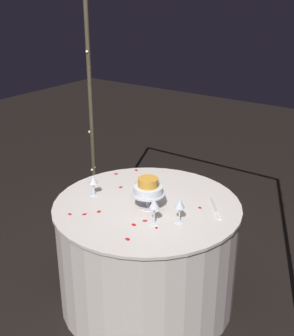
{
  "coord_description": "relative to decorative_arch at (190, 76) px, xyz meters",
  "views": [
    {
      "loc": [
        1.53,
        -2.13,
        2.14
      ],
      "look_at": [
        0.0,
        0.0,
        1.04
      ],
      "focal_mm": 46.63,
      "sensor_mm": 36.0,
      "label": 1
    }
  ],
  "objects": [
    {
      "name": "rose_petal_6",
      "position": [
        0.13,
        -0.71,
        -0.78
      ],
      "size": [
        0.04,
        0.04,
        0.0
      ],
      "primitive_type": "ellipsoid",
      "rotation": [
        0.0,
        0.0,
        3.71
      ],
      "color": "red",
      "rests_on": "main_table"
    },
    {
      "name": "main_table",
      "position": [
        0.0,
        -0.51,
        -1.17
      ],
      "size": [
        1.27,
        1.27,
        0.78
      ],
      "color": "silver",
      "rests_on": "ground"
    },
    {
      "name": "rose_petal_9",
      "position": [
        -0.24,
        -0.87,
        -0.78
      ],
      "size": [
        0.03,
        0.04,
        0.0
      ],
      "primitive_type": "ellipsoid",
      "rotation": [
        0.0,
        0.0,
        1.16
      ],
      "color": "red",
      "rests_on": "main_table"
    },
    {
      "name": "rose_petal_5",
      "position": [
        0.23,
        -0.74,
        -0.78
      ],
      "size": [
        0.03,
        0.03,
        0.0
      ],
      "primitive_type": "ellipsoid",
      "rotation": [
        0.0,
        0.0,
        2.47
      ],
      "color": "red",
      "rests_on": "main_table"
    },
    {
      "name": "ground_plane",
      "position": [
        0.0,
        -0.51,
        -1.57
      ],
      "size": [
        12.0,
        12.0,
        0.0
      ],
      "primitive_type": "plane",
      "color": "black"
    },
    {
      "name": "rose_petal_10",
      "position": [
        -0.41,
        -0.09,
        -0.78
      ],
      "size": [
        0.04,
        0.04,
        0.0
      ],
      "primitive_type": "ellipsoid",
      "rotation": [
        0.0,
        0.0,
        5.76
      ],
      "color": "red",
      "rests_on": "main_table"
    },
    {
      "name": "rose_petal_4",
      "position": [
        -0.49,
        -0.25,
        -0.78
      ],
      "size": [
        0.04,
        0.04,
        0.0
      ],
      "primitive_type": "ellipsoid",
      "rotation": [
        0.0,
        0.0,
        3.79
      ],
      "color": "red",
      "rests_on": "main_table"
    },
    {
      "name": "rose_petal_2",
      "position": [
        0.1,
        -0.79,
        -0.78
      ],
      "size": [
        0.04,
        0.03,
        0.0
      ],
      "primitive_type": "ellipsoid",
      "rotation": [
        0.0,
        0.0,
        2.88
      ],
      "color": "red",
      "rests_on": "main_table"
    },
    {
      "name": "rose_petal_11",
      "position": [
        0.17,
        -0.95,
        -0.78
      ],
      "size": [
        0.04,
        0.03,
        0.0
      ],
      "primitive_type": "ellipsoid",
      "rotation": [
        0.0,
        0.0,
        2.81
      ],
      "color": "red",
      "rests_on": "main_table"
    },
    {
      "name": "rose_petal_0",
      "position": [
        -0.19,
        -0.79,
        -0.78
      ],
      "size": [
        0.03,
        0.04,
        0.0
      ],
      "primitive_type": "ellipsoid",
      "rotation": [
        0.0,
        0.0,
        1.73
      ],
      "color": "red",
      "rests_on": "main_table"
    },
    {
      "name": "rose_petal_7",
      "position": [
        0.32,
        -0.36,
        -0.78
      ],
      "size": [
        0.04,
        0.03,
        0.0
      ],
      "primitive_type": "ellipsoid",
      "rotation": [
        0.0,
        0.0,
        2.6
      ],
      "color": "red",
      "rests_on": "main_table"
    },
    {
      "name": "wine_glass_2",
      "position": [
        -0.38,
        -0.62,
        -0.68
      ],
      "size": [
        0.06,
        0.06,
        0.14
      ],
      "color": "silver",
      "rests_on": "main_table"
    },
    {
      "name": "rose_petal_8",
      "position": [
        -0.31,
        -0.42,
        -0.78
      ],
      "size": [
        0.03,
        0.04,
        0.0
      ],
      "primitive_type": "ellipsoid",
      "rotation": [
        0.0,
        0.0,
        4.54
      ],
      "color": "red",
      "rests_on": "main_table"
    },
    {
      "name": "wine_glass_1",
      "position": [
        0.31,
        -0.6,
        -0.66
      ],
      "size": [
        0.06,
        0.06,
        0.17
      ],
      "color": "silver",
      "rests_on": "main_table"
    },
    {
      "name": "tiered_cake",
      "position": [
        0.04,
        -0.56,
        -0.64
      ],
      "size": [
        0.22,
        0.22,
        0.21
      ],
      "color": "silver",
      "rests_on": "main_table"
    },
    {
      "name": "rose_petal_3",
      "position": [
        -0.25,
        -0.3,
        -0.78
      ],
      "size": [
        0.04,
        0.03,
        0.0
      ],
      "primitive_type": "ellipsoid",
      "rotation": [
        0.0,
        0.0,
        2.58
      ],
      "color": "red",
      "rests_on": "main_table"
    },
    {
      "name": "rose_petal_1",
      "position": [
        -0.32,
        -0.92,
        -0.78
      ],
      "size": [
        0.03,
        0.02,
        0.0
      ],
      "primitive_type": "ellipsoid",
      "rotation": [
        0.0,
        0.0,
        3.12
      ],
      "color": "red",
      "rests_on": "main_table"
    },
    {
      "name": "cake_knife",
      "position": [
        0.42,
        -0.33,
        -0.78
      ],
      "size": [
        0.2,
        0.24,
        0.01
      ],
      "color": "silver",
      "rests_on": "main_table"
    },
    {
      "name": "wine_glass_0",
      "position": [
        0.19,
        -0.71,
        -0.65
      ],
      "size": [
        0.07,
        0.07,
        0.17
      ],
      "color": "silver",
      "rests_on": "main_table"
    },
    {
      "name": "decorative_arch",
      "position": [
        0.0,
        0.0,
        0.0
      ],
      "size": [
        1.97,
        0.06,
        2.46
      ],
      "color": "#473D2D",
      "rests_on": "ground"
    }
  ]
}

